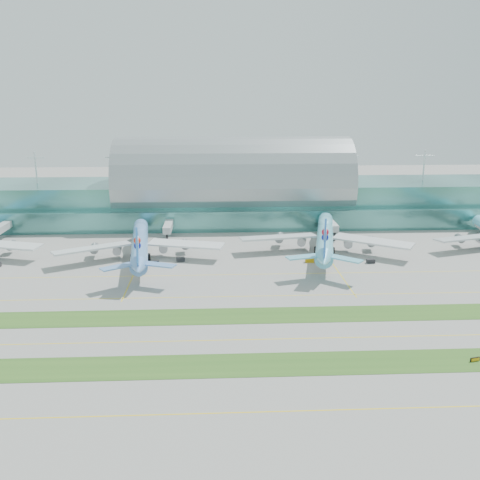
{
  "coord_description": "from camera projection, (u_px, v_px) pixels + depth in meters",
  "views": [
    {
      "loc": [
        -9.46,
        -144.94,
        63.23
      ],
      "look_at": [
        0.0,
        55.0,
        9.0
      ],
      "focal_mm": 40.0,
      "sensor_mm": 36.0,
      "label": 1
    }
  ],
  "objects": [
    {
      "name": "ground",
      "position": [
        249.0,
        318.0,
        156.71
      ],
      "size": [
        700.0,
        700.0,
        0.0
      ],
      "primitive_type": "plane",
      "color": "gray",
      "rests_on": "ground"
    },
    {
      "name": "terminal",
      "position": [
        233.0,
        193.0,
        277.16
      ],
      "size": [
        340.0,
        69.1,
        36.0
      ],
      "color": "#3D7A75",
      "rests_on": "ground"
    },
    {
      "name": "grass_strip_near",
      "position": [
        256.0,
        365.0,
        129.7
      ],
      "size": [
        420.0,
        12.0,
        0.08
      ],
      "primitive_type": "cube",
      "color": "#2D591E",
      "rests_on": "ground"
    },
    {
      "name": "grass_strip_far",
      "position": [
        248.0,
        316.0,
        158.62
      ],
      "size": [
        420.0,
        12.0,
        0.08
      ],
      "primitive_type": "cube",
      "color": "#2D591E",
      "rests_on": "ground"
    },
    {
      "name": "taxiline_a",
      "position": [
        264.0,
        412.0,
        110.43
      ],
      "size": [
        420.0,
        0.35,
        0.01
      ],
      "primitive_type": "cube",
      "color": "yellow",
      "rests_on": "ground"
    },
    {
      "name": "taxiline_b",
      "position": [
        252.0,
        339.0,
        143.21
      ],
      "size": [
        420.0,
        0.35,
        0.01
      ],
      "primitive_type": "cube",
      "color": "yellow",
      "rests_on": "ground"
    },
    {
      "name": "taxiline_c",
      "position": [
        245.0,
        296.0,
        174.06
      ],
      "size": [
        420.0,
        0.35,
        0.01
      ],
      "primitive_type": "cube",
      "color": "yellow",
      "rests_on": "ground"
    },
    {
      "name": "taxiline_d",
      "position": [
        242.0,
        274.0,
        195.27
      ],
      "size": [
        420.0,
        0.35,
        0.01
      ],
      "primitive_type": "cube",
      "color": "yellow",
      "rests_on": "ground"
    },
    {
      "name": "airliner_b",
      "position": [
        140.0,
        243.0,
        212.96
      ],
      "size": [
        66.94,
        76.46,
        21.05
      ],
      "rotation": [
        0.0,
        0.0,
        0.12
      ],
      "color": "#6194D6",
      "rests_on": "ground"
    },
    {
      "name": "airliner_c",
      "position": [
        325.0,
        236.0,
        222.12
      ],
      "size": [
        69.72,
        80.23,
        22.26
      ],
      "rotation": [
        0.0,
        0.0,
        -0.21
      ],
      "color": "#65C3DF",
      "rests_on": "ground"
    },
    {
      "name": "gse_c",
      "position": [
        155.0,
        263.0,
        206.7
      ],
      "size": [
        3.23,
        1.8,
        1.5
      ],
      "primitive_type": "cube",
      "rotation": [
        0.0,
        0.0,
        0.1
      ],
      "color": "black",
      "rests_on": "ground"
    },
    {
      "name": "gse_d",
      "position": [
        181.0,
        260.0,
        210.23
      ],
      "size": [
        3.43,
        2.57,
        1.66
      ],
      "primitive_type": "cube",
      "rotation": [
        0.0,
        0.0,
        0.29
      ],
      "color": "black",
      "rests_on": "ground"
    },
    {
      "name": "gse_e",
      "position": [
        310.0,
        260.0,
        209.39
      ],
      "size": [
        3.44,
        1.88,
        1.68
      ],
      "primitive_type": "cube",
      "rotation": [
        0.0,
        0.0,
        -0.05
      ],
      "color": "#C4900B",
      "rests_on": "ground"
    },
    {
      "name": "gse_f",
      "position": [
        371.0,
        261.0,
        208.3
      ],
      "size": [
        3.27,
        1.78,
        1.63
      ],
      "primitive_type": "cube",
      "rotation": [
        0.0,
        0.0,
        0.05
      ],
      "color": "black",
      "rests_on": "ground"
    },
    {
      "name": "taxiway_sign_east",
      "position": [
        475.0,
        359.0,
        131.23
      ],
      "size": [
        2.62,
        0.85,
        1.11
      ],
      "rotation": [
        0.0,
        0.0,
        0.22
      ],
      "color": "black",
      "rests_on": "ground"
    }
  ]
}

